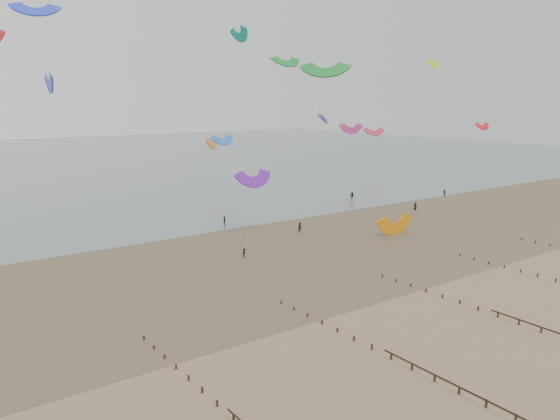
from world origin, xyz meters
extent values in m
plane|color=brown|center=(0.00, 0.00, 0.00)|extent=(500.00, 500.00, 0.00)
plane|color=#475654|center=(0.00, 200.00, 0.03)|extent=(500.00, 500.00, 0.00)
plane|color=#473A28|center=(0.00, 35.00, 0.01)|extent=(500.00, 500.00, 0.00)
ellipsoid|color=slate|center=(-18.00, 22.00, 0.01)|extent=(23.60, 14.36, 0.01)
ellipsoid|color=slate|center=(12.00, 38.00, 0.01)|extent=(33.64, 18.32, 0.01)
ellipsoid|color=slate|center=(45.00, 30.00, 0.01)|extent=(19.65, 13.67, 0.01)
ellipsoid|color=slate|center=(-40.00, 40.00, 0.01)|extent=(26.95, 14.22, 0.01)
cube|color=black|center=(-32.00, -6.42, 0.28)|extent=(0.16, 0.16, 0.65)
cube|color=black|center=(-32.00, -3.79, 0.26)|extent=(0.16, 0.16, 0.62)
cube|color=black|center=(-32.00, -1.16, 0.25)|extent=(0.16, 0.16, 0.59)
cube|color=black|center=(-32.00, 1.47, 0.23)|extent=(0.16, 0.16, 0.57)
cube|color=black|center=(-32.00, 4.11, 0.22)|extent=(0.16, 0.16, 0.54)
cube|color=black|center=(-32.00, 6.74, 0.20)|extent=(0.16, 0.16, 0.51)
cube|color=black|center=(-32.00, 9.37, 0.19)|extent=(0.16, 0.16, 0.48)
cube|color=black|center=(-32.00, 12.00, 0.17)|extent=(0.16, 0.16, 0.45)
cube|color=black|center=(-14.00, -19.58, 0.35)|extent=(0.16, 0.16, 0.80)
cube|color=black|center=(-14.00, -16.95, 0.33)|extent=(0.16, 0.16, 0.77)
cube|color=black|center=(-14.00, -14.32, 0.32)|extent=(0.16, 0.16, 0.74)
cube|color=black|center=(-14.00, -11.68, 0.31)|extent=(0.16, 0.16, 0.71)
cube|color=black|center=(-14.00, -9.05, 0.29)|extent=(0.16, 0.16, 0.68)
cube|color=black|center=(-14.00, -6.42, 0.28)|extent=(0.16, 0.16, 0.65)
cube|color=black|center=(-14.00, -3.79, 0.26)|extent=(0.16, 0.16, 0.62)
cube|color=black|center=(-14.00, -1.16, 0.25)|extent=(0.16, 0.16, 0.59)
cube|color=black|center=(-14.00, 1.47, 0.23)|extent=(0.16, 0.16, 0.57)
cube|color=black|center=(-14.00, 4.11, 0.22)|extent=(0.16, 0.16, 0.54)
cube|color=black|center=(-14.00, 6.74, 0.20)|extent=(0.16, 0.16, 0.51)
cube|color=black|center=(-14.00, 9.37, 0.19)|extent=(0.16, 0.16, 0.48)
cube|color=black|center=(-14.00, 12.00, 0.17)|extent=(0.16, 0.16, 0.45)
cube|color=black|center=(4.00, -11.68, 0.31)|extent=(0.16, 0.16, 0.71)
cube|color=black|center=(4.00, -9.05, 0.29)|extent=(0.16, 0.16, 0.68)
cube|color=black|center=(4.00, -6.42, 0.28)|extent=(0.16, 0.16, 0.65)
cube|color=black|center=(4.00, -3.79, 0.26)|extent=(0.16, 0.16, 0.62)
cube|color=black|center=(4.00, -1.16, 0.25)|extent=(0.16, 0.16, 0.59)
cube|color=black|center=(4.00, 1.47, 0.23)|extent=(0.16, 0.16, 0.57)
cube|color=black|center=(4.00, 4.11, 0.22)|extent=(0.16, 0.16, 0.54)
cube|color=black|center=(4.00, 6.74, 0.20)|extent=(0.16, 0.16, 0.51)
cube|color=black|center=(4.00, 9.37, 0.19)|extent=(0.16, 0.16, 0.48)
cube|color=black|center=(4.00, 12.00, 0.17)|extent=(0.16, 0.16, 0.45)
cube|color=black|center=(22.00, -3.79, 0.26)|extent=(0.16, 0.16, 0.62)
cube|color=black|center=(22.00, -1.16, 0.25)|extent=(0.16, 0.16, 0.59)
cube|color=black|center=(22.00, 1.47, 0.23)|extent=(0.16, 0.16, 0.57)
cube|color=black|center=(22.00, 4.11, 0.22)|extent=(0.16, 0.16, 0.54)
cube|color=black|center=(22.00, 6.74, 0.20)|extent=(0.16, 0.16, 0.51)
cube|color=black|center=(22.00, 9.37, 0.19)|extent=(0.16, 0.16, 0.48)
cube|color=black|center=(22.00, 12.00, 0.17)|extent=(0.16, 0.16, 0.45)
cube|color=black|center=(40.00, 6.74, 0.20)|extent=(0.16, 0.16, 0.51)
cube|color=black|center=(40.00, 9.37, 0.19)|extent=(0.16, 0.16, 0.48)
cube|color=black|center=(40.00, 12.00, 0.17)|extent=(0.16, 0.16, 0.45)
imported|color=black|center=(2.43, 54.45, 0.89)|extent=(0.70, 1.12, 1.78)
imported|color=black|center=(43.90, 60.90, 0.93)|extent=(1.74, 1.43, 1.86)
imported|color=black|center=(11.27, 40.64, 0.93)|extent=(0.93, 0.75, 1.85)
imported|color=black|center=(46.15, 42.02, 0.84)|extent=(0.82, 0.97, 1.69)
imported|color=black|center=(-6.96, 31.91, 0.78)|extent=(1.15, 1.04, 1.55)
imported|color=black|center=(66.92, 49.99, 0.88)|extent=(1.04, 1.08, 1.76)
camera|label=1|loc=(-51.83, -40.25, 24.98)|focal=35.00mm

